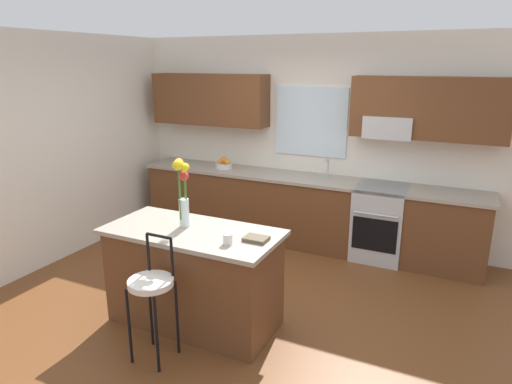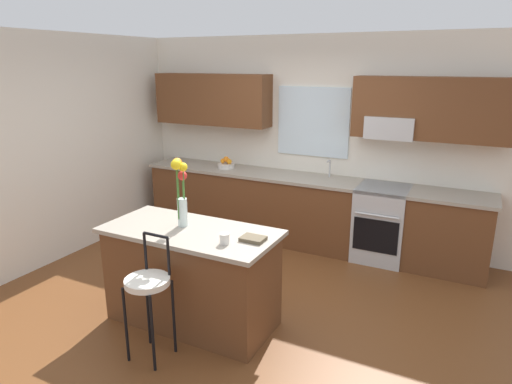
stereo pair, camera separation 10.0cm
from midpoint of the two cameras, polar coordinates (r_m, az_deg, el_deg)
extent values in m
plane|color=brown|center=(4.76, -1.22, -13.51)|extent=(14.00, 14.00, 0.00)
cube|color=silver|center=(6.08, -21.82, 5.49)|extent=(0.12, 4.60, 2.70)
cube|color=silver|center=(6.11, 7.85, 6.55)|extent=(5.60, 0.12, 2.70)
cube|color=brown|center=(6.46, -5.10, 11.62)|extent=(1.71, 0.34, 0.70)
cube|color=brown|center=(5.52, 21.74, 9.79)|extent=(1.71, 0.34, 0.70)
cube|color=silver|center=(6.01, 7.72, 8.81)|extent=(0.98, 0.03, 0.90)
cube|color=#B7BABC|center=(5.57, 17.25, 7.86)|extent=(0.56, 0.36, 0.26)
cube|color=brown|center=(6.00, 6.39, -2.54)|extent=(4.50, 0.60, 0.88)
cube|color=#9E9384|center=(5.87, 6.53, 1.72)|extent=(4.56, 0.64, 0.04)
cube|color=#B7BABC|center=(5.79, 9.26, 0.90)|extent=(0.54, 0.38, 0.11)
cylinder|color=#B7BABC|center=(5.90, 9.81, 2.95)|extent=(0.02, 0.02, 0.22)
cylinder|color=#B7BABC|center=(5.82, 9.69, 3.88)|extent=(0.02, 0.12, 0.02)
cube|color=#B7BABC|center=(5.73, 16.08, -3.82)|extent=(0.60, 0.60, 0.92)
cube|color=black|center=(5.47, 15.43, -5.37)|extent=(0.52, 0.02, 0.40)
cylinder|color=#B7BABC|center=(5.35, 15.55, -2.91)|extent=(0.50, 0.02, 0.02)
cube|color=brown|center=(4.25, -7.46, -10.79)|extent=(1.51, 0.68, 0.88)
cube|color=#9E9384|center=(4.06, -7.69, -5.00)|extent=(1.59, 0.76, 0.04)
cylinder|color=black|center=(3.88, -15.45, -15.97)|extent=(0.02, 0.02, 0.66)
cylinder|color=black|center=(3.72, -12.21, -17.19)|extent=(0.02, 0.02, 0.66)
cylinder|color=black|center=(4.05, -12.84, -14.30)|extent=(0.02, 0.02, 0.66)
cylinder|color=black|center=(3.90, -9.65, -15.36)|extent=(0.02, 0.02, 0.66)
cylinder|color=silver|center=(3.71, -12.88, -11.02)|extent=(0.36, 0.36, 0.05)
cylinder|color=black|center=(3.80, -13.13, -7.32)|extent=(0.02, 0.02, 0.32)
cylinder|color=black|center=(3.66, -10.28, -8.05)|extent=(0.02, 0.02, 0.32)
cylinder|color=black|center=(3.67, -11.88, -5.39)|extent=(0.23, 0.02, 0.02)
cylinder|color=silver|center=(4.10, -8.63, -2.57)|extent=(0.09, 0.09, 0.26)
cylinder|color=#3D722D|center=(4.02, -8.39, -0.16)|extent=(0.01, 0.01, 0.48)
sphere|color=yellow|center=(3.96, -8.53, 3.15)|extent=(0.08, 0.08, 0.08)
cylinder|color=#3D722D|center=(4.08, -8.51, -0.60)|extent=(0.01, 0.01, 0.39)
sphere|color=red|center=(4.02, -8.63, 2.05)|extent=(0.08, 0.08, 0.08)
cylinder|color=#3D722D|center=(4.07, -9.11, 0.20)|extent=(0.01, 0.01, 0.51)
sphere|color=orange|center=(4.00, -9.27, 3.68)|extent=(0.09, 0.09, 0.09)
cylinder|color=#3D722D|center=(4.01, -9.24, -0.05)|extent=(0.01, 0.01, 0.50)
sphere|color=yellow|center=(3.95, -9.40, 3.45)|extent=(0.09, 0.09, 0.09)
cylinder|color=silver|center=(3.70, -3.25, -5.94)|extent=(0.08, 0.08, 0.09)
cube|color=brown|center=(3.77, 0.39, -5.96)|extent=(0.20, 0.15, 0.03)
cylinder|color=silver|center=(6.34, -3.35, 3.34)|extent=(0.24, 0.24, 0.06)
sphere|color=orange|center=(6.30, -2.94, 3.87)|extent=(0.07, 0.07, 0.07)
sphere|color=orange|center=(6.38, -3.12, 4.01)|extent=(0.07, 0.07, 0.07)
sphere|color=orange|center=(6.36, -3.79, 3.96)|extent=(0.07, 0.07, 0.07)
sphere|color=orange|center=(6.32, -3.37, 4.18)|extent=(0.08, 0.08, 0.08)
camera|label=1|loc=(0.05, -89.41, 0.17)|focal=31.52mm
camera|label=2|loc=(0.05, 90.59, -0.17)|focal=31.52mm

